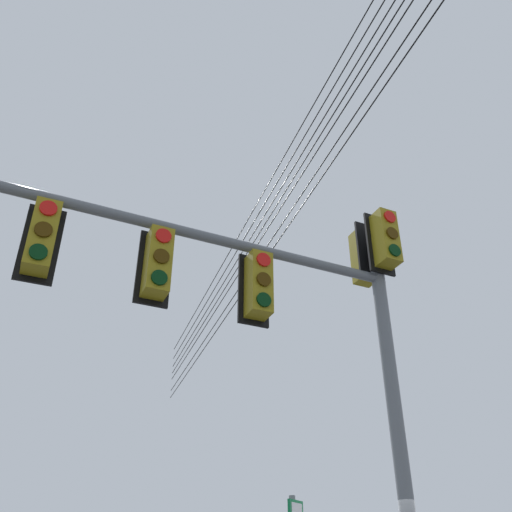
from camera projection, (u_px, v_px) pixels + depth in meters
name	position (u px, v px, depth m)	size (l,w,h in m)	color
signal_mast_assembly	(284.00, 304.00, 7.75)	(0.96, 6.57, 6.67)	slate
overhead_wire_span	(322.00, 132.00, 12.09)	(31.15, 3.59, 2.51)	black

